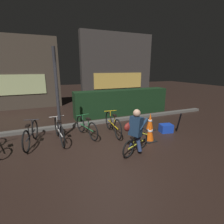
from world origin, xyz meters
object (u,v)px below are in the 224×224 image
street_post (57,96)px  closed_umbrella (179,123)px  cyclist (135,131)px  blue_crate (166,128)px  traffic_cone_far (150,122)px  parked_bike_left_mid (31,134)px  parked_bike_center_left (59,131)px  traffic_cone_near (150,132)px  parked_bike_right_mid (113,124)px  parked_bike_center_right (86,127)px

street_post → closed_umbrella: street_post is taller
cyclist → blue_crate: bearing=-0.2°
traffic_cone_far → blue_crate: 0.62m
street_post → blue_crate: (3.63, -0.90, -1.30)m
parked_bike_left_mid → parked_bike_center_left: bearing=-82.9°
traffic_cone_near → closed_umbrella: size_ratio=0.73×
parked_bike_right_mid → parked_bike_center_left: bearing=91.7°
street_post → parked_bike_center_left: bearing=-104.4°
street_post → parked_bike_left_mid: 1.42m
blue_crate → closed_umbrella: closed_umbrella is taller
traffic_cone_far → cyclist: bearing=-137.4°
parked_bike_right_mid → cyclist: (0.01, -1.51, 0.27)m
traffic_cone_near → blue_crate: (0.99, 0.40, -0.15)m
traffic_cone_far → closed_umbrella: closed_umbrella is taller
parked_bike_left_mid → parked_bike_right_mid: 2.66m
street_post → blue_crate: street_post is taller
blue_crate → parked_bike_right_mid: bearing=161.1°
parked_bike_center_right → cyclist: size_ratio=1.21×
street_post → parked_bike_right_mid: (1.78, -0.27, -1.09)m
parked_bike_right_mid → street_post: bearing=85.5°
parked_bike_right_mid → traffic_cone_near: 1.34m
parked_bike_right_mid → closed_umbrella: 2.35m
traffic_cone_far → parked_bike_left_mid: bearing=175.4°
parked_bike_left_mid → cyclist: bearing=-110.1°
street_post → traffic_cone_near: bearing=-26.3°
parked_bike_right_mid → cyclist: cyclist is taller
traffic_cone_near → parked_bike_center_right: bearing=146.5°
parked_bike_center_left → traffic_cone_far: size_ratio=2.55×
street_post → parked_bike_center_right: 1.41m
traffic_cone_near → cyclist: (-0.84, -0.48, 0.33)m
parked_bike_left_mid → traffic_cone_near: bearing=-96.8°
blue_crate → parked_bike_center_left: bearing=169.1°
parked_bike_center_right → traffic_cone_near: size_ratio=2.42×
street_post → parked_bike_center_right: bearing=-8.0°
blue_crate → cyclist: size_ratio=0.35×
parked_bike_right_mid → traffic_cone_near: bearing=-136.4°
traffic_cone_near → cyclist: 1.03m
street_post → parked_bike_center_left: (-0.05, -0.19, -1.10)m
blue_crate → cyclist: 2.09m
traffic_cone_near → traffic_cone_far: bearing=54.8°
parked_bike_center_right → cyclist: bearing=-163.9°
traffic_cone_near → parked_bike_left_mid: bearing=161.5°
parked_bike_left_mid → parked_bike_right_mid: parked_bike_right_mid is taller
parked_bike_left_mid → closed_umbrella: (4.83, -1.02, 0.06)m
traffic_cone_near → street_post: bearing=153.7°
street_post → parked_bike_center_right: (0.85, -0.12, -1.12)m
parked_bike_left_mid → parked_bike_center_right: size_ratio=1.04×
cyclist → closed_umbrella: bearing=-9.5°
parked_bike_center_right → parked_bike_right_mid: bearing=-112.3°
parked_bike_center_right → street_post: bearing=68.7°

